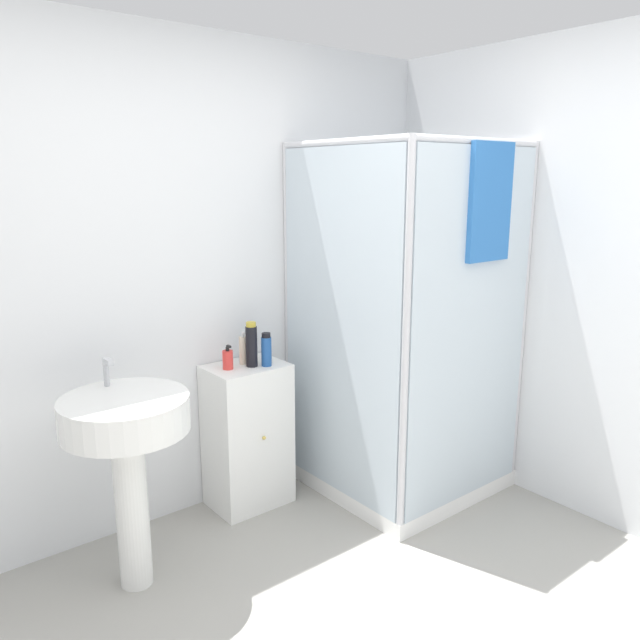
% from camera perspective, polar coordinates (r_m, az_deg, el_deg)
% --- Properties ---
extents(wall_back, '(6.40, 0.06, 2.50)m').
position_cam_1_polar(wall_back, '(3.28, -13.65, 3.16)').
color(wall_back, silver).
rests_on(wall_back, ground_plane).
extents(shower_enclosure, '(0.98, 1.01, 1.97)m').
position_cam_1_polar(shower_enclosure, '(3.64, 7.60, -7.82)').
color(shower_enclosure, white).
rests_on(shower_enclosure, ground_plane).
extents(vanity_cabinet, '(0.42, 0.33, 0.80)m').
position_cam_1_polar(vanity_cabinet, '(3.51, -6.63, -10.42)').
color(vanity_cabinet, white).
rests_on(vanity_cabinet, ground_plane).
extents(sink, '(0.54, 0.54, 1.01)m').
position_cam_1_polar(sink, '(2.83, -17.25, -10.32)').
color(sink, white).
rests_on(sink, ground_plane).
extents(soap_dispenser, '(0.06, 0.06, 0.13)m').
position_cam_1_polar(soap_dispenser, '(3.30, -8.43, -3.58)').
color(soap_dispenser, red).
rests_on(soap_dispenser, vanity_cabinet).
extents(shampoo_bottle_tall_black, '(0.06, 0.06, 0.24)m').
position_cam_1_polar(shampoo_bottle_tall_black, '(3.32, -6.28, -2.28)').
color(shampoo_bottle_tall_black, black).
rests_on(shampoo_bottle_tall_black, vanity_cabinet).
extents(shampoo_bottle_blue, '(0.06, 0.06, 0.18)m').
position_cam_1_polar(shampoo_bottle_blue, '(3.33, -4.93, -2.75)').
color(shampoo_bottle_blue, '#1E4C93').
rests_on(shampoo_bottle_blue, vanity_cabinet).
extents(lotion_bottle_white, '(0.05, 0.05, 0.18)m').
position_cam_1_polar(lotion_bottle_white, '(3.38, -7.02, -2.73)').
color(lotion_bottle_white, beige).
rests_on(lotion_bottle_white, vanity_cabinet).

